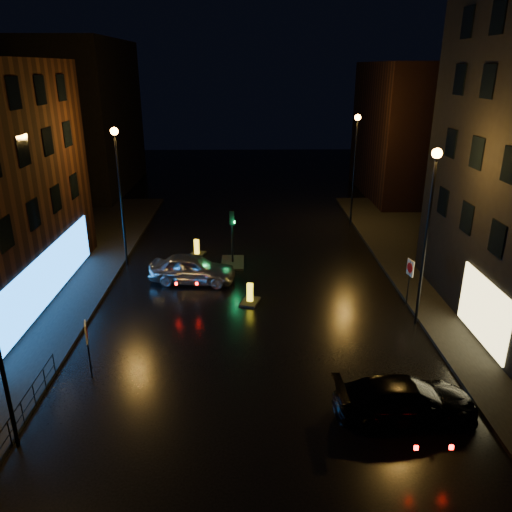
% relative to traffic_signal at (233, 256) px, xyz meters
% --- Properties ---
extents(ground, '(120.00, 120.00, 0.00)m').
position_rel_traffic_signal_xyz_m(ground, '(1.20, -14.00, -0.50)').
color(ground, black).
rests_on(ground, ground).
extents(building_far_left, '(8.00, 16.00, 14.00)m').
position_rel_traffic_signal_xyz_m(building_far_left, '(-14.80, 21.00, 6.50)').
color(building_far_left, black).
rests_on(building_far_left, ground).
extents(building_far_right, '(8.00, 14.00, 12.00)m').
position_rel_traffic_signal_xyz_m(building_far_right, '(16.20, 18.00, 5.50)').
color(building_far_right, black).
rests_on(building_far_right, ground).
extents(street_lamp_lfar, '(0.44, 0.44, 8.37)m').
position_rel_traffic_signal_xyz_m(street_lamp_lfar, '(-6.60, -0.00, 5.06)').
color(street_lamp_lfar, black).
rests_on(street_lamp_lfar, ground).
extents(street_lamp_rnear, '(0.44, 0.44, 8.37)m').
position_rel_traffic_signal_xyz_m(street_lamp_rnear, '(9.00, -8.00, 5.06)').
color(street_lamp_rnear, black).
rests_on(street_lamp_rnear, ground).
extents(street_lamp_rfar, '(0.44, 0.44, 8.37)m').
position_rel_traffic_signal_xyz_m(street_lamp_rfar, '(9.00, 8.00, 5.06)').
color(street_lamp_rfar, black).
rests_on(street_lamp_rfar, ground).
extents(traffic_signal, '(1.40, 2.40, 3.45)m').
position_rel_traffic_signal_xyz_m(traffic_signal, '(0.00, 0.00, 0.00)').
color(traffic_signal, black).
rests_on(traffic_signal, ground).
extents(guard_railing, '(0.05, 6.04, 1.00)m').
position_rel_traffic_signal_xyz_m(guard_railing, '(-6.80, -15.00, 0.24)').
color(guard_railing, black).
rests_on(guard_railing, ground).
extents(silver_hatchback, '(5.06, 2.58, 1.65)m').
position_rel_traffic_signal_xyz_m(silver_hatchback, '(-2.21, -2.80, 0.32)').
color(silver_hatchback, '#B4B7BC').
rests_on(silver_hatchback, ground).
extents(dark_sedan, '(5.11, 2.31, 1.45)m').
position_rel_traffic_signal_xyz_m(dark_sedan, '(6.41, -14.81, 0.22)').
color(dark_sedan, black).
rests_on(dark_sedan, ground).
extents(bollard_near, '(1.18, 1.45, 1.10)m').
position_rel_traffic_signal_xyz_m(bollard_near, '(1.05, -5.57, -0.26)').
color(bollard_near, black).
rests_on(bollard_near, ground).
extents(bollard_far, '(1.19, 1.44, 1.08)m').
position_rel_traffic_signal_xyz_m(bollard_far, '(-2.38, 1.55, -0.27)').
color(bollard_far, black).
rests_on(bollard_far, ground).
extents(road_sign_left, '(0.22, 0.58, 2.45)m').
position_rel_traffic_signal_xyz_m(road_sign_left, '(-5.30, -12.18, 1.34)').
color(road_sign_left, black).
rests_on(road_sign_left, ground).
extents(road_sign_right, '(0.18, 0.62, 2.58)m').
position_rel_traffic_signal_xyz_m(road_sign_right, '(9.10, -6.16, 1.43)').
color(road_sign_right, black).
rests_on(road_sign_right, ground).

